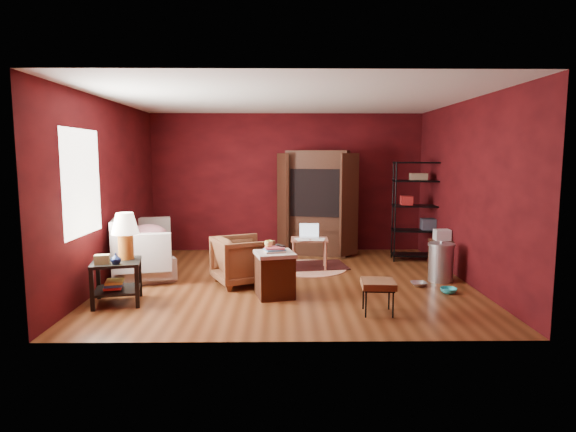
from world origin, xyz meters
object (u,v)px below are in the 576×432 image
hamper (275,274)px  tv_armoire (318,201)px  side_table (121,249)px  laptop_desk (309,242)px  sofa (144,250)px  wire_shelving (418,207)px  armchair (242,258)px

hamper → tv_armoire: 3.15m
side_table → laptop_desk: side_table is taller
hamper → laptop_desk: laptop_desk is taller
sofa → tv_armoire: bearing=-87.4°
wire_shelving → sofa: bearing=-165.0°
sofa → armchair: bearing=-138.8°
hamper → wire_shelving: bearing=41.5°
side_table → hamper: side_table is taller
hamper → laptop_desk: size_ratio=0.93×
sofa → wire_shelving: bearing=-103.3°
sofa → armchair: size_ratio=2.35×
side_table → armchair: bearing=30.0°
hamper → tv_armoire: size_ratio=0.35×
sofa → tv_armoire: (3.04, 1.45, 0.70)m
armchair → tv_armoire: tv_armoire is taller
laptop_desk → wire_shelving: bearing=20.4°
armchair → wire_shelving: size_ratio=0.44×
tv_armoire → wire_shelving: bearing=-5.2°
armchair → hamper: size_ratio=1.12×
side_table → wire_shelving: bearing=28.6°
wire_shelving → side_table: bearing=-146.0°
tv_armoire → laptop_desk: bearing=-86.5°
armchair → hamper: 0.84m
side_table → tv_armoire: tv_armoire is taller
sofa → hamper: (2.23, -1.51, -0.04)m
side_table → wire_shelving: 5.32m
hamper → laptop_desk: 1.74m
sofa → wire_shelving: size_ratio=1.03×
tv_armoire → wire_shelving: (1.82, -0.63, -0.06)m
armchair → laptop_desk: armchair is taller
tv_armoire → wire_shelving: 1.93m
hamper → laptop_desk: (0.57, 1.64, 0.15)m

